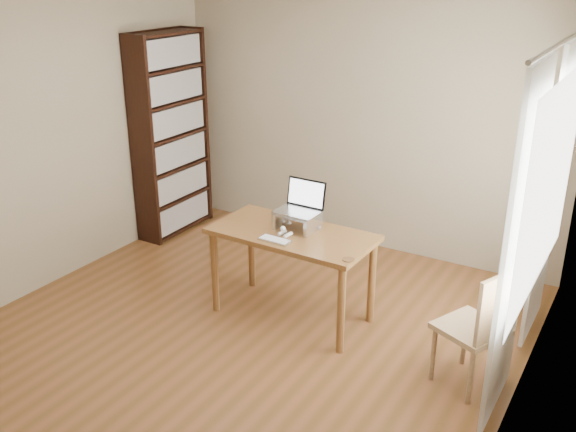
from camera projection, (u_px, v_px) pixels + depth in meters
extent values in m
cube|color=brown|center=(232.00, 344.00, 4.92)|extent=(4.00, 4.50, 0.02)
cube|color=gray|center=(363.00, 118.00, 6.23)|extent=(4.00, 0.02, 2.60)
cube|color=gray|center=(32.00, 143.00, 5.39)|extent=(0.02, 4.50, 2.60)
cube|color=gray|center=(526.00, 244.00, 3.48)|extent=(0.02, 4.50, 2.60)
cube|color=white|center=(551.00, 185.00, 4.09)|extent=(0.01, 1.80, 1.40)
cube|color=black|center=(142.00, 144.00, 6.29)|extent=(0.30, 0.04, 2.10)
cube|color=black|center=(197.00, 126.00, 6.98)|extent=(0.30, 0.04, 2.10)
cube|color=black|center=(160.00, 133.00, 6.70)|extent=(0.02, 0.90, 2.10)
cube|color=black|center=(177.00, 226.00, 7.02)|extent=(0.30, 0.84, 0.02)
cube|color=black|center=(178.00, 212.00, 6.94)|extent=(0.20, 0.78, 0.28)
cube|color=black|center=(175.00, 196.00, 6.89)|extent=(0.30, 0.84, 0.03)
cube|color=black|center=(176.00, 182.00, 6.81)|extent=(0.20, 0.78, 0.28)
cube|color=black|center=(173.00, 166.00, 6.76)|extent=(0.30, 0.84, 0.02)
cube|color=black|center=(174.00, 151.00, 6.69)|extent=(0.20, 0.78, 0.28)
cube|color=black|center=(171.00, 135.00, 6.64)|extent=(0.30, 0.84, 0.02)
cube|color=black|center=(172.00, 119.00, 6.56)|extent=(0.20, 0.78, 0.28)
cube|color=black|center=(168.00, 102.00, 6.51)|extent=(0.30, 0.84, 0.02)
cube|color=black|center=(169.00, 86.00, 6.43)|extent=(0.20, 0.78, 0.28)
cube|color=black|center=(166.00, 68.00, 6.38)|extent=(0.30, 0.84, 0.02)
cube|color=black|center=(167.00, 51.00, 6.31)|extent=(0.20, 0.78, 0.28)
cube|color=black|center=(163.00, 33.00, 6.26)|extent=(0.30, 0.84, 0.03)
cube|color=white|center=(516.00, 249.00, 3.77)|extent=(0.03, 0.70, 2.20)
cube|color=white|center=(551.00, 195.00, 4.65)|extent=(0.03, 0.70, 2.20)
cylinder|color=silver|center=(562.00, 42.00, 3.79)|extent=(0.03, 1.90, 0.03)
cube|color=brown|center=(292.00, 234.00, 5.03)|extent=(1.30, 0.67, 0.04)
cylinder|color=brown|center=(250.00, 250.00, 5.66)|extent=(0.06, 0.06, 0.71)
cylinder|color=brown|center=(372.00, 281.00, 5.10)|extent=(0.06, 0.06, 0.71)
cylinder|color=brown|center=(214.00, 273.00, 5.24)|extent=(0.06, 0.06, 0.71)
cylinder|color=brown|center=(343.00, 310.00, 4.69)|extent=(0.06, 0.06, 0.71)
cube|color=silver|center=(282.00, 218.00, 5.14)|extent=(0.03, 0.25, 0.12)
cube|color=silver|center=(313.00, 225.00, 5.00)|extent=(0.03, 0.25, 0.12)
cube|color=silver|center=(297.00, 214.00, 5.04)|extent=(0.32, 0.25, 0.01)
cube|color=silver|center=(297.00, 212.00, 5.04)|extent=(0.34, 0.24, 0.02)
cube|color=black|center=(306.00, 193.00, 5.10)|extent=(0.34, 0.06, 0.22)
cube|color=white|center=(306.00, 193.00, 5.10)|extent=(0.31, 0.04, 0.19)
cube|color=silver|center=(275.00, 240.00, 4.86)|extent=(0.26, 0.12, 0.02)
cube|color=silver|center=(275.00, 239.00, 4.86)|extent=(0.23, 0.09, 0.00)
cylinder|color=brown|center=(348.00, 259.00, 4.56)|extent=(0.09, 0.09, 0.01)
ellipsoid|color=#4D443D|center=(300.00, 220.00, 5.09)|extent=(0.16, 0.36, 0.12)
ellipsoid|color=#4D443D|center=(307.00, 217.00, 5.17)|extent=(0.14, 0.15, 0.11)
ellipsoid|color=#4D443D|center=(288.00, 226.00, 4.93)|extent=(0.09, 0.09, 0.09)
ellipsoid|color=silver|center=(291.00, 228.00, 4.97)|extent=(0.08, 0.08, 0.08)
sphere|color=silver|center=(286.00, 229.00, 4.90)|extent=(0.04, 0.04, 0.04)
cone|color=#4D443D|center=(285.00, 220.00, 4.93)|extent=(0.03, 0.04, 0.04)
cone|color=#4D443D|center=(292.00, 222.00, 4.90)|extent=(0.03, 0.04, 0.04)
cylinder|color=silver|center=(284.00, 234.00, 4.96)|extent=(0.03, 0.08, 0.03)
cylinder|color=silver|center=(291.00, 235.00, 4.93)|extent=(0.03, 0.08, 0.03)
cylinder|color=#4D443D|center=(318.00, 222.00, 5.16)|extent=(0.13, 0.19, 0.03)
cube|color=tan|center=(471.00, 329.00, 4.30)|extent=(0.53, 0.53, 0.04)
cylinder|color=tan|center=(437.00, 361.00, 4.33)|extent=(0.04, 0.04, 0.43)
cylinder|color=tan|center=(485.00, 376.00, 4.18)|extent=(0.04, 0.04, 0.43)
cylinder|color=tan|center=(452.00, 338.00, 4.59)|extent=(0.04, 0.04, 0.43)
cylinder|color=tan|center=(498.00, 351.00, 4.44)|extent=(0.04, 0.04, 0.43)
cube|color=tan|center=(503.00, 304.00, 4.13)|extent=(0.18, 0.36, 0.48)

